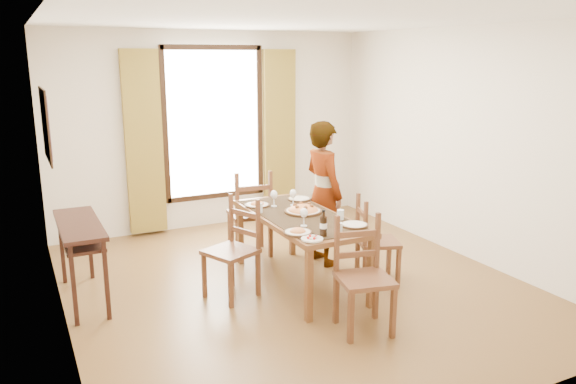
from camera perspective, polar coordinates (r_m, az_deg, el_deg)
name	(u,v)px	position (r m, az deg, el deg)	size (l,w,h in m)	color
ground	(294,285)	(6.02, 0.65, -9.39)	(5.00, 5.00, 0.00)	brown
room_shell	(289,139)	(5.71, 0.06, 5.45)	(4.60, 5.10, 2.74)	silver
console_table	(80,234)	(5.80, -20.40, -4.00)	(0.38, 1.20, 0.80)	black
dining_table	(300,221)	(5.84, 1.18, -3.01)	(0.79, 1.78, 0.76)	brown
chair_west	(233,252)	(5.64, -5.58, -6.04)	(0.58, 0.58, 1.00)	brown
chair_north	(250,216)	(6.75, -3.84, -2.40)	(0.53, 0.53, 1.06)	brown
chair_south	(363,279)	(4.99, 7.64, -8.74)	(0.53, 0.53, 1.01)	brown
chair_east	(375,243)	(6.03, 8.82, -5.11)	(0.53, 0.53, 0.93)	brown
man	(324,193)	(6.44, 3.63, -0.11)	(0.43, 0.62, 1.66)	#95989E
plate_sw	(298,231)	(5.21, 1.00, -3.95)	(0.27, 0.27, 0.05)	silver
plate_se	(355,223)	(5.47, 6.79, -3.17)	(0.27, 0.27, 0.05)	silver
plate_nw	(257,203)	(6.16, -3.13, -1.17)	(0.27, 0.27, 0.05)	silver
plate_ne	(299,197)	(6.42, 1.15, -0.56)	(0.27, 0.27, 0.05)	silver
pasta_platter	(303,208)	(5.89, 1.55, -1.62)	(0.40, 0.40, 0.10)	#B02E16
caprese_plate	(312,238)	(5.04, 2.46, -4.66)	(0.20, 0.20, 0.04)	silver
wine_glass_a	(304,217)	(5.41, 1.62, -2.57)	(0.08, 0.08, 0.18)	white
wine_glass_b	(293,197)	(6.16, 0.53, -0.54)	(0.08, 0.08, 0.18)	white
wine_glass_c	(274,198)	(6.11, -1.43, -0.65)	(0.08, 0.08, 0.18)	white
tumbler_a	(340,215)	(5.66, 5.35, -2.31)	(0.07, 0.07, 0.10)	silver
tumbler_b	(259,208)	(5.90, -2.94, -1.61)	(0.07, 0.07, 0.10)	silver
tumbler_c	(339,228)	(5.23, 5.18, -3.67)	(0.07, 0.07, 0.10)	silver
wine_bottle	(323,223)	(5.12, 3.63, -3.16)	(0.07, 0.07, 0.25)	black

